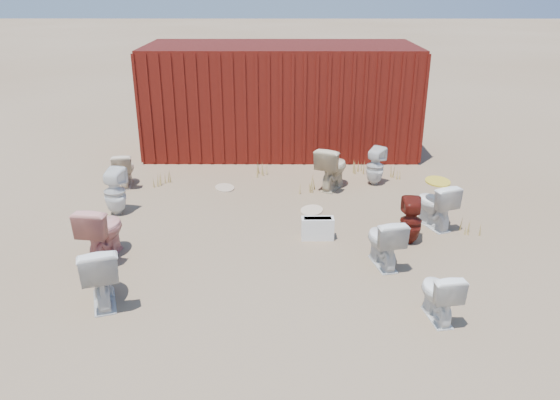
{
  "coord_description": "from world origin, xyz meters",
  "views": [
    {
      "loc": [
        0.04,
        -7.28,
        3.77
      ],
      "look_at": [
        0.0,
        0.6,
        0.55
      ],
      "focal_mm": 35.0,
      "sensor_mm": 36.0,
      "label": 1
    }
  ],
  "objects_px": {
    "toilet_front_e": "(439,294)",
    "loose_tank": "(317,228)",
    "toilet_back_beige_left": "(124,169)",
    "toilet_back_beige_right": "(332,167)",
    "toilet_back_a": "(115,192)",
    "toilet_front_pink": "(102,231)",
    "toilet_front_c": "(384,241)",
    "toilet_back_e": "(375,166)",
    "toilet_back_yellowlid": "(435,204)",
    "toilet_front_maroon": "(411,221)",
    "toilet_front_a": "(100,273)",
    "shipping_container": "(281,98)"
  },
  "relations": [
    {
      "from": "toilet_back_a",
      "to": "toilet_back_beige_left",
      "type": "relative_size",
      "value": 1.21
    },
    {
      "from": "toilet_back_beige_right",
      "to": "toilet_front_e",
      "type": "bearing_deg",
      "value": 128.37
    },
    {
      "from": "toilet_back_beige_left",
      "to": "toilet_back_beige_right",
      "type": "relative_size",
      "value": 0.81
    },
    {
      "from": "toilet_back_beige_left",
      "to": "toilet_back_beige_right",
      "type": "bearing_deg",
      "value": 171.36
    },
    {
      "from": "toilet_front_c",
      "to": "toilet_front_maroon",
      "type": "bearing_deg",
      "value": -139.76
    },
    {
      "from": "toilet_back_e",
      "to": "loose_tank",
      "type": "height_order",
      "value": "toilet_back_e"
    },
    {
      "from": "shipping_container",
      "to": "toilet_back_e",
      "type": "relative_size",
      "value": 8.02
    },
    {
      "from": "toilet_back_e",
      "to": "toilet_front_pink",
      "type": "bearing_deg",
      "value": 72.27
    },
    {
      "from": "toilet_back_beige_left",
      "to": "toilet_front_a",
      "type": "bearing_deg",
      "value": 94.03
    },
    {
      "from": "toilet_back_a",
      "to": "loose_tank",
      "type": "xyz_separation_m",
      "value": [
        3.39,
        -0.95,
        -0.23
      ]
    },
    {
      "from": "toilet_front_pink",
      "to": "toilet_back_a",
      "type": "relative_size",
      "value": 1.03
    },
    {
      "from": "toilet_back_e",
      "to": "toilet_front_e",
      "type": "bearing_deg",
      "value": 127.97
    },
    {
      "from": "toilet_front_maroon",
      "to": "toilet_back_beige_left",
      "type": "distance_m",
      "value": 5.58
    },
    {
      "from": "toilet_front_a",
      "to": "toilet_front_e",
      "type": "relative_size",
      "value": 1.25
    },
    {
      "from": "shipping_container",
      "to": "toilet_back_e",
      "type": "xyz_separation_m",
      "value": [
        1.84,
        -2.42,
        -0.83
      ]
    },
    {
      "from": "toilet_front_c",
      "to": "toilet_front_maroon",
      "type": "xyz_separation_m",
      "value": [
        0.53,
        0.69,
        -0.01
      ]
    },
    {
      "from": "toilet_back_e",
      "to": "loose_tank",
      "type": "bearing_deg",
      "value": 100.05
    },
    {
      "from": "toilet_front_a",
      "to": "toilet_front_maroon",
      "type": "xyz_separation_m",
      "value": [
        4.18,
        1.67,
        -0.05
      ]
    },
    {
      "from": "toilet_front_c",
      "to": "toilet_back_e",
      "type": "xyz_separation_m",
      "value": [
        0.39,
        3.25,
        0.0
      ]
    },
    {
      "from": "toilet_front_a",
      "to": "toilet_back_e",
      "type": "distance_m",
      "value": 5.85
    },
    {
      "from": "toilet_front_pink",
      "to": "toilet_back_beige_left",
      "type": "relative_size",
      "value": 1.25
    },
    {
      "from": "toilet_back_a",
      "to": "toilet_back_beige_right",
      "type": "height_order",
      "value": "toilet_back_beige_right"
    },
    {
      "from": "toilet_front_maroon",
      "to": "toilet_back_beige_right",
      "type": "relative_size",
      "value": 0.87
    },
    {
      "from": "toilet_back_beige_right",
      "to": "toilet_back_yellowlid",
      "type": "distance_m",
      "value": 2.32
    },
    {
      "from": "toilet_front_a",
      "to": "toilet_front_c",
      "type": "xyz_separation_m",
      "value": [
        3.65,
        0.98,
        -0.04
      ]
    },
    {
      "from": "toilet_front_pink",
      "to": "loose_tank",
      "type": "height_order",
      "value": "toilet_front_pink"
    },
    {
      "from": "toilet_back_beige_left",
      "to": "toilet_back_yellowlid",
      "type": "relative_size",
      "value": 0.87
    },
    {
      "from": "toilet_back_a",
      "to": "toilet_back_beige_left",
      "type": "bearing_deg",
      "value": -68.14
    },
    {
      "from": "shipping_container",
      "to": "toilet_back_e",
      "type": "height_order",
      "value": "shipping_container"
    },
    {
      "from": "toilet_front_a",
      "to": "toilet_front_pink",
      "type": "bearing_deg",
      "value": -93.43
    },
    {
      "from": "toilet_front_e",
      "to": "toilet_back_a",
      "type": "height_order",
      "value": "toilet_back_a"
    },
    {
      "from": "shipping_container",
      "to": "loose_tank",
      "type": "relative_size",
      "value": 12.0
    },
    {
      "from": "toilet_back_e",
      "to": "toilet_back_beige_right",
      "type": "bearing_deg",
      "value": 50.16
    },
    {
      "from": "toilet_front_e",
      "to": "loose_tank",
      "type": "distance_m",
      "value": 2.5
    },
    {
      "from": "toilet_back_a",
      "to": "toilet_back_beige_right",
      "type": "xyz_separation_m",
      "value": [
        3.79,
        1.28,
        0.01
      ]
    },
    {
      "from": "toilet_front_c",
      "to": "toilet_back_a",
      "type": "height_order",
      "value": "toilet_back_a"
    },
    {
      "from": "toilet_front_a",
      "to": "toilet_back_beige_left",
      "type": "relative_size",
      "value": 1.23
    },
    {
      "from": "toilet_front_a",
      "to": "toilet_front_maroon",
      "type": "bearing_deg",
      "value": -177.41
    },
    {
      "from": "shipping_container",
      "to": "loose_tank",
      "type": "xyz_separation_m",
      "value": [
        0.58,
        -4.84,
        -1.02
      ]
    },
    {
      "from": "shipping_container",
      "to": "toilet_front_e",
      "type": "height_order",
      "value": "shipping_container"
    },
    {
      "from": "toilet_front_e",
      "to": "toilet_front_a",
      "type": "bearing_deg",
      "value": -13.32
    },
    {
      "from": "toilet_front_c",
      "to": "toilet_back_beige_right",
      "type": "distance_m",
      "value": 3.09
    },
    {
      "from": "toilet_back_a",
      "to": "toilet_front_maroon",
      "type": "bearing_deg",
      "value": -179.91
    },
    {
      "from": "toilet_front_a",
      "to": "toilet_back_yellowlid",
      "type": "height_order",
      "value": "toilet_front_a"
    },
    {
      "from": "toilet_back_beige_left",
      "to": "toilet_back_e",
      "type": "xyz_separation_m",
      "value": [
        4.86,
        0.09,
        0.04
      ]
    },
    {
      "from": "toilet_front_pink",
      "to": "toilet_front_c",
      "type": "relative_size",
      "value": 1.13
    },
    {
      "from": "toilet_back_e",
      "to": "toilet_back_yellowlid",
      "type": "bearing_deg",
      "value": 146.08
    },
    {
      "from": "toilet_front_maroon",
      "to": "toilet_back_beige_right",
      "type": "distance_m",
      "value": 2.56
    },
    {
      "from": "toilet_front_pink",
      "to": "toilet_front_maroon",
      "type": "distance_m",
      "value": 4.54
    },
    {
      "from": "toilet_back_yellowlid",
      "to": "loose_tank",
      "type": "relative_size",
      "value": 1.54
    }
  ]
}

